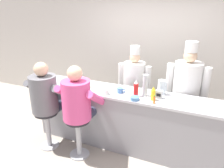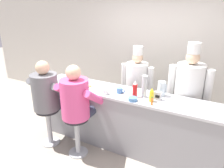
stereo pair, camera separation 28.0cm
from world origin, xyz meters
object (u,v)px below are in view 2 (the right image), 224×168
object	(u,v)px
cup_stack_steel	(144,86)
ketchup_bottle_red	(135,89)
breakfast_plate	(89,87)
cook_in_whites_near	(137,85)
water_pitcher_clear	(162,89)
cook_in_whites_far	(188,92)
coffee_mug_blue	(120,91)
diner_seated_pink	(77,101)
hot_sauce_bottle_orange	(152,101)
diner_seated_grey	(47,94)
coffee_mug_white	(106,92)
mustard_bottle_yellow	(152,95)
cereal_bowl	(133,99)
napkin_dispenser_chrome	(158,96)

from	to	relation	value
cup_stack_steel	ketchup_bottle_red	bearing A→B (deg)	-148.91
ketchup_bottle_red	breakfast_plate	size ratio (longest dim) A/B	1.04
cook_in_whites_near	water_pitcher_clear	bearing A→B (deg)	-39.65
ketchup_bottle_red	cook_in_whites_near	distance (m)	0.83
ketchup_bottle_red	cook_in_whites_far	size ratio (longest dim) A/B	0.15
breakfast_plate	cook_in_whites_near	distance (m)	0.96
coffee_mug_blue	diner_seated_pink	size ratio (longest dim) A/B	0.09
hot_sauce_bottle_orange	cook_in_whites_far	xyz separation A→B (m)	(0.36, 0.78, -0.07)
hot_sauce_bottle_orange	diner_seated_grey	xyz separation A→B (m)	(-1.70, -0.31, -0.12)
water_pitcher_clear	coffee_mug_white	bearing A→B (deg)	-155.20
mustard_bottle_yellow	coffee_mug_white	size ratio (longest dim) A/B	1.66
water_pitcher_clear	mustard_bottle_yellow	bearing A→B (deg)	-103.28
hot_sauce_bottle_orange	diner_seated_pink	bearing A→B (deg)	-164.34
water_pitcher_clear	cup_stack_steel	distance (m)	0.28
cook_in_whites_near	cup_stack_steel	bearing A→B (deg)	-59.65
diner_seated_pink	cook_in_whites_far	xyz separation A→B (m)	(1.45, 1.09, 0.05)
hot_sauce_bottle_orange	diner_seated_grey	distance (m)	1.73
water_pitcher_clear	cook_in_whites_far	distance (m)	0.54
cup_stack_steel	diner_seated_pink	xyz separation A→B (m)	(-0.89, -0.53, -0.23)
hot_sauce_bottle_orange	diner_seated_grey	world-z (taller)	diner_seated_grey
ketchup_bottle_red	cup_stack_steel	distance (m)	0.15
ketchup_bottle_red	cook_in_whites_near	bearing A→B (deg)	110.09
water_pitcher_clear	coffee_mug_white	xyz separation A→B (m)	(-0.79, -0.36, -0.07)
hot_sauce_bottle_orange	cereal_bowl	size ratio (longest dim) A/B	0.90
ketchup_bottle_red	cook_in_whites_near	size ratio (longest dim) A/B	0.16
coffee_mug_white	diner_seated_grey	xyz separation A→B (m)	(-0.93, -0.33, -0.10)
water_pitcher_clear	coffee_mug_blue	world-z (taller)	water_pitcher_clear
mustard_bottle_yellow	napkin_dispenser_chrome	bearing A→B (deg)	57.37
breakfast_plate	cook_in_whites_far	xyz separation A→B (m)	(1.53, 0.64, -0.02)
water_pitcher_clear	diner_seated_pink	world-z (taller)	diner_seated_pink
coffee_mug_blue	ketchup_bottle_red	bearing A→B (deg)	-6.07
coffee_mug_white	coffee_mug_blue	xyz separation A→B (m)	(0.17, 0.15, -0.00)
mustard_bottle_yellow	breakfast_plate	size ratio (longest dim) A/B	0.83
breakfast_plate	cup_stack_steel	distance (m)	0.98
ketchup_bottle_red	cereal_bowl	bearing A→B (deg)	-77.79
mustard_bottle_yellow	hot_sauce_bottle_orange	xyz separation A→B (m)	(0.04, -0.11, -0.04)
hot_sauce_bottle_orange	cook_in_whites_near	size ratio (longest dim) A/B	0.08
napkin_dispenser_chrome	cereal_bowl	bearing A→B (deg)	-146.29
hot_sauce_bottle_orange	diner_seated_pink	distance (m)	1.14
ketchup_bottle_red	diner_seated_grey	distance (m)	1.46
coffee_mug_blue	cook_in_whites_far	distance (m)	1.13
cook_in_whites_far	breakfast_plate	bearing A→B (deg)	-157.23
diner_seated_pink	mustard_bottle_yellow	bearing A→B (deg)	21.82
napkin_dispenser_chrome	cook_in_whites_far	xyz separation A→B (m)	(0.34, 0.57, -0.07)
water_pitcher_clear	cup_stack_steel	size ratio (longest dim) A/B	0.68
mustard_bottle_yellow	coffee_mug_blue	size ratio (longest dim) A/B	1.49
ketchup_bottle_red	napkin_dispenser_chrome	world-z (taller)	ketchup_bottle_red
diner_seated_grey	cook_in_whites_near	world-z (taller)	cook_in_whites_near
hot_sauce_bottle_orange	cook_in_whites_near	xyz separation A→B (m)	(-0.60, 0.90, -0.16)
water_pitcher_clear	cup_stack_steel	xyz separation A→B (m)	(-0.22, -0.17, 0.06)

